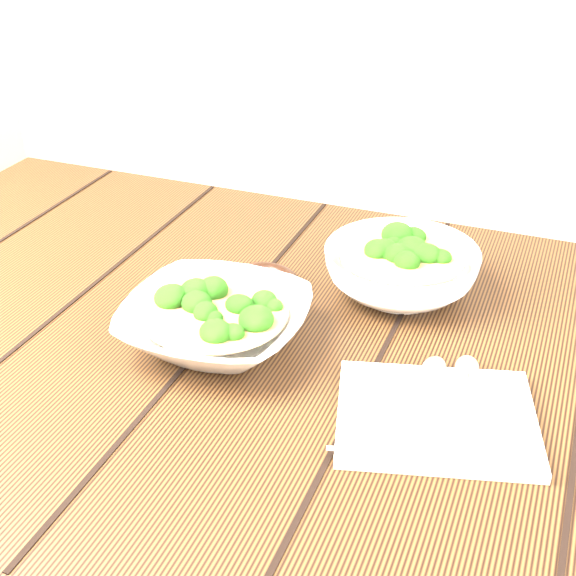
{
  "coord_description": "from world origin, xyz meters",
  "views": [
    {
      "loc": [
        0.36,
        -0.73,
        1.27
      ],
      "look_at": [
        0.06,
        0.04,
        0.8
      ],
      "focal_mm": 50.0,
      "sensor_mm": 36.0,
      "label": 1
    }
  ],
  "objects_px": {
    "soup_bowl_front": "(216,322)",
    "table": "(236,410)",
    "trivet": "(262,284)",
    "napkin": "(436,417)",
    "soup_bowl_back": "(401,269)"
  },
  "relations": [
    {
      "from": "table",
      "to": "napkin",
      "type": "xyz_separation_m",
      "value": [
        0.26,
        -0.08,
        0.13
      ]
    },
    {
      "from": "soup_bowl_back",
      "to": "trivet",
      "type": "xyz_separation_m",
      "value": [
        -0.17,
        -0.07,
        -0.02
      ]
    },
    {
      "from": "trivet",
      "to": "napkin",
      "type": "xyz_separation_m",
      "value": [
        0.27,
        -0.18,
        -0.01
      ]
    },
    {
      "from": "table",
      "to": "soup_bowl_front",
      "type": "relative_size",
      "value": 5.45
    },
    {
      "from": "soup_bowl_front",
      "to": "napkin",
      "type": "height_order",
      "value": "soup_bowl_front"
    },
    {
      "from": "soup_bowl_front",
      "to": "trivet",
      "type": "height_order",
      "value": "soup_bowl_front"
    },
    {
      "from": "soup_bowl_front",
      "to": "table",
      "type": "bearing_deg",
      "value": 74.33
    },
    {
      "from": "soup_bowl_front",
      "to": "trivet",
      "type": "distance_m",
      "value": 0.13
    },
    {
      "from": "soup_bowl_front",
      "to": "soup_bowl_back",
      "type": "distance_m",
      "value": 0.26
    },
    {
      "from": "soup_bowl_front",
      "to": "trivet",
      "type": "xyz_separation_m",
      "value": [
        0.0,
        0.13,
        -0.02
      ]
    },
    {
      "from": "soup_bowl_back",
      "to": "napkin",
      "type": "bearing_deg",
      "value": -67.46
    },
    {
      "from": "soup_bowl_front",
      "to": "napkin",
      "type": "bearing_deg",
      "value": -10.35
    },
    {
      "from": "soup_bowl_front",
      "to": "napkin",
      "type": "relative_size",
      "value": 1.1
    },
    {
      "from": "soup_bowl_back",
      "to": "napkin",
      "type": "distance_m",
      "value": 0.26
    },
    {
      "from": "trivet",
      "to": "soup_bowl_front",
      "type": "bearing_deg",
      "value": -91.94
    }
  ]
}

